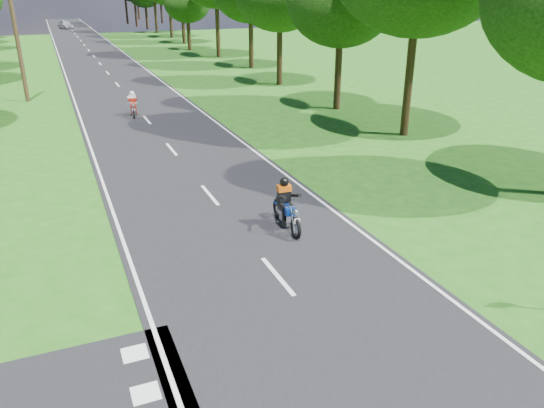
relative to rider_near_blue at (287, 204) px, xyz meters
name	(u,v)px	position (x,y,z in m)	size (l,w,h in m)	color
ground	(313,319)	(-1.38, -4.55, -0.78)	(160.00, 160.00, 0.00)	#1D4E11
main_road	(94,56)	(-1.38, 45.45, -0.77)	(7.00, 140.00, 0.02)	black
road_markings	(94,59)	(-1.52, 43.57, -0.76)	(7.40, 140.00, 0.01)	silver
telegraph_pole	(16,34)	(-7.38, 23.45, 3.29)	(1.20, 0.26, 8.00)	#382616
rider_near_blue	(287,204)	(0.00, 0.00, 0.00)	(0.61, 1.83, 1.53)	navy
rider_far_red	(133,104)	(-1.86, 16.72, -0.09)	(0.54, 1.62, 1.35)	#AC110D
distant_car	(65,25)	(-2.12, 85.98, -0.11)	(1.54, 3.83, 1.31)	silver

